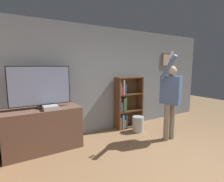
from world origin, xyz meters
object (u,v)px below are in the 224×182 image
Objects in this scene: waste_bin at (138,124)px; game_console at (51,108)px; person at (171,95)px; bookshelf at (126,104)px; television at (40,87)px.

game_console is at bearing 178.87° from waste_bin.
game_console reaches higher than waste_bin.
person is at bearing -18.00° from game_console.
bookshelf is at bearing 10.34° from game_console.
game_console is at bearing -169.66° from bookshelf.
game_console is 0.69× the size of waste_bin.
waste_bin is (2.18, -0.04, -0.70)m from game_console.
person is (0.39, -1.19, 0.38)m from bookshelf.
person is 5.00× the size of waste_bin.
bookshelf is 3.54× the size of waste_bin.
television is 4.23× the size of game_console.
television is 2.82m from person.
television reaches higher than bookshelf.
waste_bin is (-0.31, 0.76, -0.85)m from person.
bookshelf is (2.10, 0.38, -0.23)m from game_console.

